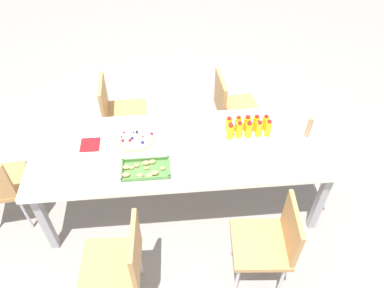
# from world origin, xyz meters

# --- Properties ---
(ground_plane) EXTENTS (12.00, 12.00, 0.00)m
(ground_plane) POSITION_xyz_m (0.00, 0.00, 0.00)
(ground_plane) COLOR gray
(party_table) EXTENTS (2.34, 0.84, 0.73)m
(party_table) POSITION_xyz_m (0.00, 0.00, 0.67)
(party_table) COLOR silver
(party_table) RESTS_ON ground_plane
(chair_near_left) EXTENTS (0.43, 0.43, 0.83)m
(chair_near_left) POSITION_xyz_m (-0.54, -0.76, 0.50)
(chair_near_left) COLOR #B7844C
(chair_near_left) RESTS_ON ground_plane
(chair_near_right) EXTENTS (0.41, 0.41, 0.83)m
(chair_near_right) POSITION_xyz_m (0.57, -0.78, 0.50)
(chair_near_right) COLOR #B7844C
(chair_near_right) RESTS_ON ground_plane
(chair_far_left) EXTENTS (0.43, 0.43, 0.83)m
(chair_far_left) POSITION_xyz_m (-0.57, 0.74, 0.50)
(chair_far_left) COLOR #B7844C
(chair_far_left) RESTS_ON ground_plane
(chair_far_right) EXTENTS (0.42, 0.42, 0.83)m
(chair_far_right) POSITION_xyz_m (0.47, 0.80, 0.50)
(chair_far_right) COLOR #B7844C
(chair_far_right) RESTS_ON ground_plane
(juice_bottle_0) EXTENTS (0.05, 0.05, 0.14)m
(juice_bottle_0) POSITION_xyz_m (-0.69, -0.16, 0.80)
(juice_bottle_0) COLOR #FBAD14
(juice_bottle_0) RESTS_ON party_table
(juice_bottle_1) EXTENTS (0.06, 0.06, 0.15)m
(juice_bottle_1) POSITION_xyz_m (-0.62, -0.15, 0.80)
(juice_bottle_1) COLOR #F9AF14
(juice_bottle_1) RESTS_ON party_table
(juice_bottle_2) EXTENTS (0.06, 0.06, 0.15)m
(juice_bottle_2) POSITION_xyz_m (-0.54, -0.16, 0.80)
(juice_bottle_2) COLOR #FAAD14
(juice_bottle_2) RESTS_ON party_table
(juice_bottle_3) EXTENTS (0.05, 0.05, 0.15)m
(juice_bottle_3) POSITION_xyz_m (-0.47, -0.15, 0.80)
(juice_bottle_3) COLOR #F9AD14
(juice_bottle_3) RESTS_ON party_table
(juice_bottle_4) EXTENTS (0.06, 0.06, 0.14)m
(juice_bottle_4) POSITION_xyz_m (-0.39, -0.16, 0.80)
(juice_bottle_4) COLOR #F8AE14
(juice_bottle_4) RESTS_ON party_table
(juice_bottle_5) EXTENTS (0.05, 0.05, 0.15)m
(juice_bottle_5) POSITION_xyz_m (-0.70, -0.08, 0.80)
(juice_bottle_5) COLOR #FAAE14
(juice_bottle_5) RESTS_ON party_table
(juice_bottle_6) EXTENTS (0.05, 0.05, 0.14)m
(juice_bottle_6) POSITION_xyz_m (-0.63, -0.08, 0.80)
(juice_bottle_6) COLOR #FAAB14
(juice_bottle_6) RESTS_ON party_table
(juice_bottle_7) EXTENTS (0.06, 0.06, 0.14)m
(juice_bottle_7) POSITION_xyz_m (-0.54, -0.08, 0.80)
(juice_bottle_7) COLOR #F9AA14
(juice_bottle_7) RESTS_ON party_table
(juice_bottle_8) EXTENTS (0.05, 0.05, 0.15)m
(juice_bottle_8) POSITION_xyz_m (-0.47, -0.08, 0.80)
(juice_bottle_8) COLOR #FAAC14
(juice_bottle_8) RESTS_ON party_table
(juice_bottle_9) EXTENTS (0.06, 0.06, 0.14)m
(juice_bottle_9) POSITION_xyz_m (-0.39, -0.08, 0.80)
(juice_bottle_9) COLOR #F9AE14
(juice_bottle_9) RESTS_ON party_table
(fruit_pizza) EXTENTS (0.32, 0.32, 0.05)m
(fruit_pizza) POSITION_xyz_m (0.36, -0.13, 0.75)
(fruit_pizza) COLOR tan
(fruit_pizza) RESTS_ON party_table
(snack_tray) EXTENTS (0.36, 0.20, 0.04)m
(snack_tray) POSITION_xyz_m (0.29, 0.22, 0.75)
(snack_tray) COLOR #477238
(snack_tray) RESTS_ON party_table
(plate_stack) EXTENTS (0.18, 0.18, 0.02)m
(plate_stack) POSITION_xyz_m (-0.07, -0.07, 0.74)
(plate_stack) COLOR silver
(plate_stack) RESTS_ON party_table
(napkin_stack) EXTENTS (0.15, 0.15, 0.01)m
(napkin_stack) POSITION_xyz_m (0.72, -0.09, 0.74)
(napkin_stack) COLOR red
(napkin_stack) RESTS_ON party_table
(cardboard_tube) EXTENTS (0.04, 0.04, 0.19)m
(cardboard_tube) POSITION_xyz_m (-1.02, -0.04, 0.83)
(cardboard_tube) COLOR #9E7A56
(cardboard_tube) RESTS_ON party_table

